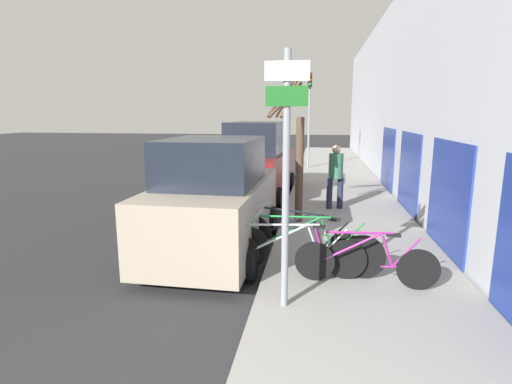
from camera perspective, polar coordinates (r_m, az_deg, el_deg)
name	(u,v)px	position (r m, az deg, el deg)	size (l,w,h in m)	color
ground_plane	(256,202)	(12.35, 0.06, -1.44)	(80.00, 80.00, 0.00)	#28282B
sidewalk_curb	(338,186)	(14.97, 11.58, 0.86)	(3.20, 32.00, 0.15)	gray
building_facade	(393,98)	(14.87, 18.99, 12.62)	(0.23, 32.00, 6.50)	#B2B7C1
signpost	(286,171)	(5.05, 4.31, 3.08)	(0.54, 0.11, 3.31)	gray
bicycle_0	(365,262)	(6.27, 15.34, -9.57)	(2.12, 0.44, 0.85)	black
bicycle_1	(292,253)	(6.41, 5.12, -8.64)	(2.32, 0.44, 0.87)	black
bicycle_2	(304,248)	(6.54, 6.84, -7.95)	(2.54, 0.46, 0.97)	black
bicycle_3	(298,239)	(7.00, 6.04, -6.75)	(2.20, 1.23, 0.93)	black
parked_car_0	(215,201)	(7.79, -5.88, -1.33)	(2.13, 4.29, 2.24)	gray
parked_car_1	(258,164)	(12.84, 0.27, 4.00)	(2.16, 4.79, 2.44)	maroon
pedestrian_near	(336,172)	(10.92, 11.30, 2.79)	(0.44, 0.38, 1.72)	#1E2338
street_tree	(296,151)	(9.40, 5.76, 5.92)	(0.98, 1.95, 3.58)	#4C3828
traffic_light	(309,106)	(19.19, 7.63, 12.09)	(0.20, 0.30, 4.50)	gray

